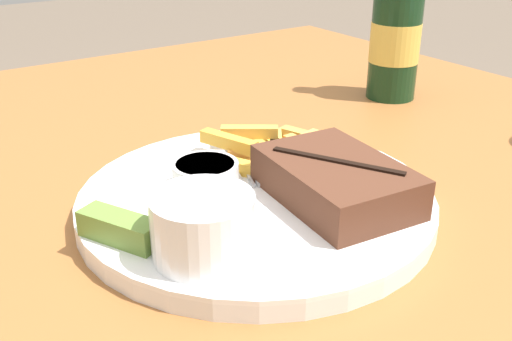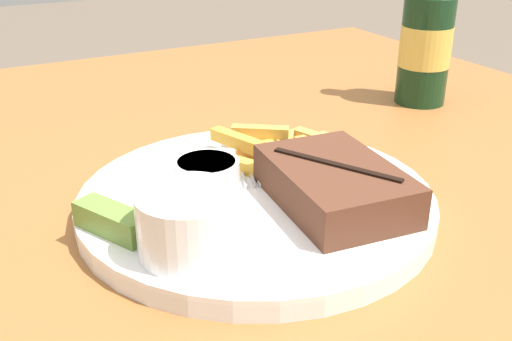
# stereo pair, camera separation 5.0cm
# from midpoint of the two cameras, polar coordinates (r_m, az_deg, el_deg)

# --- Properties ---
(dining_table) EXTENTS (1.19, 1.09, 0.75)m
(dining_table) POSITION_cam_midpoint_polar(r_m,az_deg,el_deg) (0.56, 2.60, -11.26)
(dining_table) COLOR #935B2D
(dining_table) RESTS_ON ground_plane
(dinner_plate) EXTENTS (0.30, 0.30, 0.02)m
(dinner_plate) POSITION_cam_midpoint_polar(r_m,az_deg,el_deg) (0.51, 2.79, -2.99)
(dinner_plate) COLOR white
(dinner_plate) RESTS_ON dining_table
(steak_portion) EXTENTS (0.14, 0.10, 0.04)m
(steak_portion) POSITION_cam_midpoint_polar(r_m,az_deg,el_deg) (0.49, 10.40, -1.38)
(steak_portion) COLOR #512D1E
(steak_portion) RESTS_ON dinner_plate
(fries_pile) EXTENTS (0.11, 0.14, 0.02)m
(fries_pile) POSITION_cam_midpoint_polar(r_m,az_deg,el_deg) (0.57, 5.28, 1.93)
(fries_pile) COLOR gold
(fries_pile) RESTS_ON dinner_plate
(coleslaw_cup) EXTENTS (0.07, 0.07, 0.05)m
(coleslaw_cup) POSITION_cam_midpoint_polar(r_m,az_deg,el_deg) (0.42, -3.06, -4.77)
(coleslaw_cup) COLOR white
(coleslaw_cup) RESTS_ON dinner_plate
(dipping_sauce_cup) EXTENTS (0.06, 0.06, 0.02)m
(dipping_sauce_cup) POSITION_cam_midpoint_polar(r_m,az_deg,el_deg) (0.51, -1.93, -0.25)
(dipping_sauce_cup) COLOR silver
(dipping_sauce_cup) RESTS_ON dinner_plate
(pickle_spear) EXTENTS (0.07, 0.05, 0.02)m
(pickle_spear) POSITION_cam_midpoint_polar(r_m,az_deg,el_deg) (0.45, -10.49, -4.78)
(pickle_spear) COLOR olive
(pickle_spear) RESTS_ON dinner_plate
(fork_utensil) EXTENTS (0.13, 0.06, 0.00)m
(fork_utensil) POSITION_cam_midpoint_polar(r_m,az_deg,el_deg) (0.58, 1.35, 1.60)
(fork_utensil) COLOR #B7B7BC
(fork_utensil) RESTS_ON dinner_plate
(beer_bottle) EXTENTS (0.06, 0.06, 0.22)m
(beer_bottle) POSITION_cam_midpoint_polar(r_m,az_deg,el_deg) (0.81, 17.63, 11.45)
(beer_bottle) COLOR #143319
(beer_bottle) RESTS_ON dining_table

